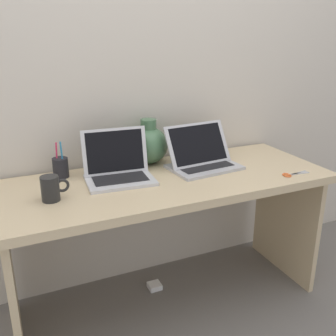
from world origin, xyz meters
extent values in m
plane|color=slate|center=(0.00, 0.00, 0.00)|extent=(6.00, 6.00, 0.00)
cube|color=beige|center=(0.00, 0.35, 1.20)|extent=(4.40, 0.04, 2.40)
cube|color=#D1B78C|center=(0.00, 0.00, 0.68)|extent=(1.58, 0.61, 0.04)
cube|color=#D1B78C|center=(-0.75, 0.00, 0.33)|extent=(0.03, 0.52, 0.66)
cube|color=#D1B78C|center=(0.75, 0.00, 0.33)|extent=(0.03, 0.52, 0.66)
cube|color=silver|center=(-0.22, 0.05, 0.71)|extent=(0.33, 0.25, 0.01)
cube|color=black|center=(-0.22, 0.05, 0.72)|extent=(0.26, 0.16, 0.00)
cube|color=silver|center=(-0.22, 0.14, 0.83)|extent=(0.31, 0.08, 0.22)
cube|color=black|center=(-0.22, 0.14, 0.83)|extent=(0.28, 0.07, 0.19)
cube|color=#B2B2B7|center=(0.22, 0.05, 0.71)|extent=(0.37, 0.27, 0.01)
cube|color=black|center=(0.22, 0.05, 0.72)|extent=(0.29, 0.17, 0.00)
cube|color=#B2B2B7|center=(0.22, 0.11, 0.82)|extent=(0.36, 0.15, 0.20)
cube|color=black|center=(0.22, 0.11, 0.82)|extent=(0.31, 0.13, 0.18)
ellipsoid|color=#47704C|center=(0.00, 0.25, 0.80)|extent=(0.20, 0.20, 0.19)
cylinder|color=#47704C|center=(0.00, 0.25, 0.91)|extent=(0.08, 0.08, 0.05)
cylinder|color=black|center=(-0.55, -0.04, 0.76)|extent=(0.08, 0.08, 0.11)
torus|color=black|center=(-0.50, -0.04, 0.76)|extent=(0.06, 0.01, 0.06)
cylinder|color=black|center=(-0.46, 0.22, 0.75)|extent=(0.07, 0.07, 0.10)
cylinder|color=#D83359|center=(-0.48, 0.23, 0.80)|extent=(0.02, 0.02, 0.14)
cylinder|color=#338CBF|center=(-0.45, 0.21, 0.81)|extent=(0.01, 0.01, 0.15)
cube|color=#B7B7BC|center=(0.62, -0.21, 0.71)|extent=(0.10, 0.03, 0.00)
cube|color=#B7B7BC|center=(0.62, -0.21, 0.71)|extent=(0.10, 0.02, 0.00)
torus|color=orange|center=(0.54, -0.22, 0.71)|extent=(0.03, 0.04, 0.01)
torus|color=orange|center=(0.54, -0.20, 0.71)|extent=(0.03, 0.03, 0.01)
cube|color=white|center=(-0.03, 0.12, 0.01)|extent=(0.07, 0.07, 0.03)
camera|label=1|loc=(-0.72, -1.60, 1.37)|focal=41.87mm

